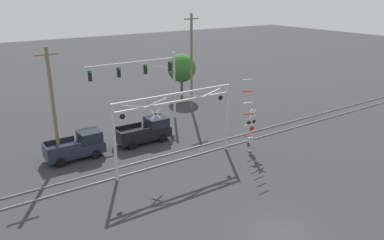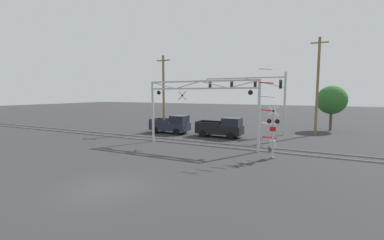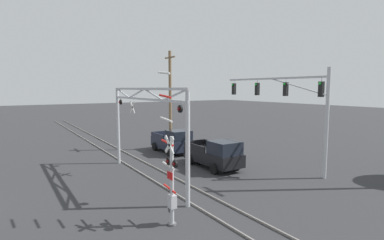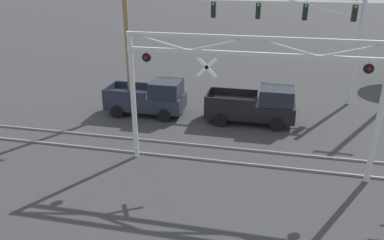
{
  "view_description": "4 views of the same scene",
  "coord_description": "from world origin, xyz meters",
  "views": [
    {
      "loc": [
        -14.19,
        -12.05,
        13.23
      ],
      "look_at": [
        0.82,
        10.41,
        3.84
      ],
      "focal_mm": 35.0,
      "sensor_mm": 36.0,
      "label": 1
    },
    {
      "loc": [
        9.32,
        -9.15,
        4.72
      ],
      "look_at": [
        -0.42,
        10.6,
        2.44
      ],
      "focal_mm": 24.0,
      "sensor_mm": 36.0,
      "label": 2
    },
    {
      "loc": [
        17.23,
        3.97,
        5.83
      ],
      "look_at": [
        2.04,
        13.67,
        3.91
      ],
      "focal_mm": 28.0,
      "sensor_mm": 36.0,
      "label": 3
    },
    {
      "loc": [
        0.85,
        -3.36,
        8.36
      ],
      "look_at": [
        -2.4,
        11.37,
        2.15
      ],
      "focal_mm": 35.0,
      "sensor_mm": 36.0,
      "label": 4
    }
  ],
  "objects": [
    {
      "name": "pickup_truck_lead",
      "position": [
        0.09,
        16.91,
        1.03
      ],
      "size": [
        5.0,
        2.26,
        2.16
      ],
      "color": "black",
      "rests_on": "ground_plane"
    },
    {
      "name": "rail_track_far",
      "position": [
        0.0,
        13.19,
        0.05
      ],
      "size": [
        80.0,
        0.08,
        0.1
      ],
      "primitive_type": "cube",
      "color": "gray",
      "rests_on": "ground_plane"
    },
    {
      "name": "utility_pole_left",
      "position": [
        -7.64,
        17.42,
        4.78
      ],
      "size": [
        1.8,
        0.28,
        9.27
      ],
      "color": "brown",
      "rests_on": "ground_plane"
    },
    {
      "name": "pickup_truck_following",
      "position": [
        -6.2,
        16.9,
        1.02
      ],
      "size": [
        4.7,
        2.26,
        2.16
      ],
      "color": "#1E2333",
      "rests_on": "ground_plane"
    },
    {
      "name": "rail_track_near",
      "position": [
        0.0,
        11.75,
        0.05
      ],
      "size": [
        80.0,
        0.08,
        0.1
      ],
      "primitive_type": "cube",
      "color": "gray",
      "rests_on": "ground_plane"
    },
    {
      "name": "traffic_signal_span",
      "position": [
        3.23,
        21.41,
        5.0
      ],
      "size": [
        9.7,
        0.39,
        7.15
      ],
      "color": "#B7BABF",
      "rests_on": "ground_plane"
    },
    {
      "name": "crossing_gantry",
      "position": [
        -0.01,
        11.47,
        4.08
      ],
      "size": [
        10.43,
        0.27,
        5.86
      ],
      "color": "#B7BABF",
      "rests_on": "ground_plane"
    }
  ]
}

